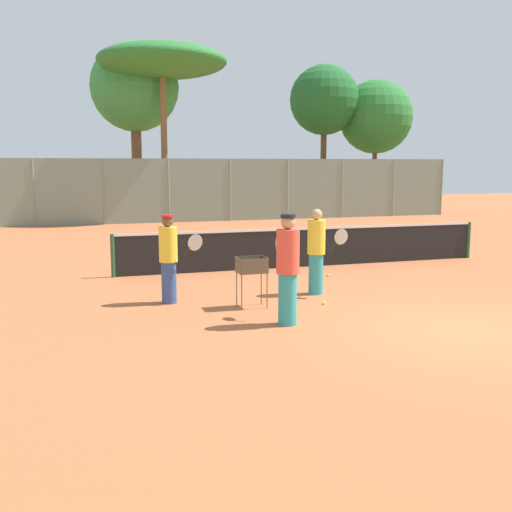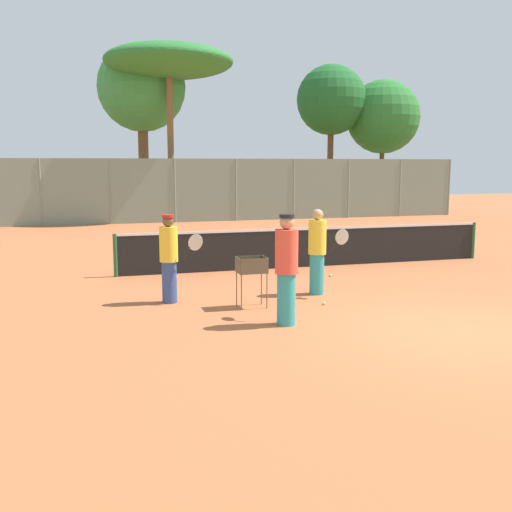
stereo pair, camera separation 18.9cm
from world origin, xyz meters
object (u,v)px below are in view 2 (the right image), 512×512
(player_red_cap, at_px, (169,257))
(ball_cart, at_px, (251,269))
(tennis_net, at_px, (310,246))
(player_yellow_shirt, at_px, (286,268))
(player_white_outfit, at_px, (318,251))

(player_red_cap, bearing_deg, ball_cart, -7.51)
(tennis_net, bearing_deg, player_yellow_shirt, -115.74)
(player_yellow_shirt, bearing_deg, player_red_cap, 39.07)
(tennis_net, bearing_deg, player_red_cap, -143.50)
(tennis_net, xyz_separation_m, player_white_outfit, (-1.16, -3.29, 0.38))
(player_white_outfit, relative_size, player_yellow_shirt, 0.95)
(player_yellow_shirt, xyz_separation_m, ball_cart, (-0.22, 1.39, -0.25))
(player_red_cap, relative_size, player_yellow_shirt, 0.92)
(player_white_outfit, relative_size, player_red_cap, 1.03)
(player_white_outfit, relative_size, ball_cart, 1.85)
(player_yellow_shirt, bearing_deg, player_white_outfit, -31.88)
(player_red_cap, distance_m, ball_cart, 1.70)
(tennis_net, height_order, ball_cart, tennis_net)
(player_red_cap, xyz_separation_m, ball_cart, (1.46, -0.86, -0.17))
(player_white_outfit, height_order, player_red_cap, player_white_outfit)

